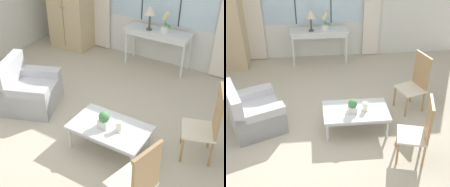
{
  "view_description": "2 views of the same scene",
  "coord_description": "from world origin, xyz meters",
  "views": [
    {
      "loc": [
        2.37,
        -2.78,
        3.11
      ],
      "look_at": [
        0.37,
        0.51,
        0.62
      ],
      "focal_mm": 50.0,
      "sensor_mm": 36.0,
      "label": 1
    },
    {
      "loc": [
        -0.09,
        -4.12,
        3.47
      ],
      "look_at": [
        0.31,
        0.16,
        0.69
      ],
      "focal_mm": 50.0,
      "sensor_mm": 36.0,
      "label": 2
    }
  ],
  "objects": [
    {
      "name": "ground_plane",
      "position": [
        0.0,
        0.0,
        0.0
      ],
      "size": [
        14.0,
        14.0,
        0.0
      ],
      "primitive_type": "plane",
      "color": "#B2A893"
    },
    {
      "name": "wall_back_windowed",
      "position": [
        0.0,
        3.02,
        1.4
      ],
      "size": [
        7.2,
        0.14,
        2.8
      ],
      "color": "silver",
      "rests_on": "ground_plane"
    },
    {
      "name": "console_table",
      "position": [
        0.11,
        2.72,
        0.71
      ],
      "size": [
        1.33,
        0.45,
        0.8
      ],
      "color": "silver",
      "rests_on": "ground_plane"
    },
    {
      "name": "table_lamp",
      "position": [
        -0.07,
        2.65,
        1.18
      ],
      "size": [
        0.25,
        0.25,
        0.49
      ],
      "color": "#4C4742",
      "rests_on": "console_table"
    },
    {
      "name": "potted_orchid",
      "position": [
        0.25,
        2.7,
        0.97
      ],
      "size": [
        0.2,
        0.15,
        0.41
      ],
      "color": "white",
      "rests_on": "console_table"
    },
    {
      "name": "armchair_upholstered",
      "position": [
        -1.13,
        0.28,
        0.28
      ],
      "size": [
        1.09,
        1.11,
        0.85
      ],
      "color": "#B2B2B7",
      "rests_on": "ground_plane"
    },
    {
      "name": "side_chair_wooden",
      "position": [
        1.78,
        0.61,
        0.59
      ],
      "size": [
        0.56,
        0.56,
        1.09
      ],
      "color": "beige",
      "rests_on": "ground_plane"
    },
    {
      "name": "accent_chair_wooden",
      "position": [
        1.44,
        -0.71,
        0.57
      ],
      "size": [
        0.54,
        0.54,
        1.05
      ],
      "color": "beige",
      "rests_on": "ground_plane"
    },
    {
      "name": "coffee_table",
      "position": [
        0.6,
        0.07,
        0.35
      ],
      "size": [
        1.1,
        0.66,
        0.39
      ],
      "color": "silver",
      "rests_on": "ground_plane"
    },
    {
      "name": "potted_plant_small",
      "position": [
        0.54,
        0.03,
        0.52
      ],
      "size": [
        0.15,
        0.15,
        0.25
      ],
      "color": "white",
      "rests_on": "coffee_table"
    },
    {
      "name": "pillar_candle",
      "position": [
        0.75,
        0.06,
        0.46
      ],
      "size": [
        0.12,
        0.12,
        0.16
      ],
      "color": "silver",
      "rests_on": "coffee_table"
    }
  ]
}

